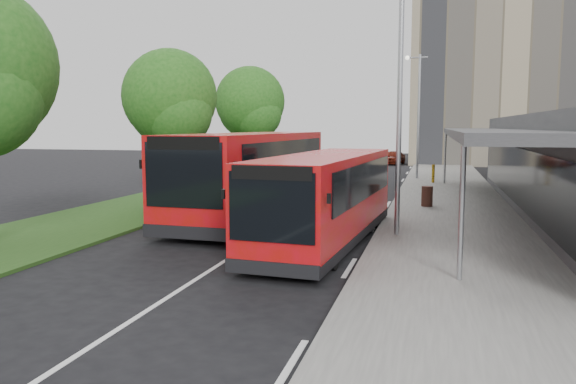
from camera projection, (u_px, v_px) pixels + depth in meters
name	position (u px, v px, depth m)	size (l,w,h in m)	color
ground	(250.00, 245.00, 16.87)	(120.00, 120.00, 0.00)	black
pavement	(446.00, 183.00, 34.57)	(5.00, 80.00, 0.15)	slate
grass_verge	(246.00, 178.00, 37.84)	(5.00, 80.00, 0.10)	#1E4315
lane_centre_line	(336.00, 190.00, 31.28)	(0.12, 70.00, 0.01)	silver
kerb_dashes	(400.00, 185.00, 34.29)	(0.12, 56.00, 0.01)	silver
office_block	(533.00, 68.00, 52.66)	(22.00, 12.00, 18.00)	tan
tree_mid	(170.00, 103.00, 26.78)	(4.51, 4.51, 7.22)	#321F14
tree_far	(250.00, 106.00, 38.28)	(4.74, 4.74, 7.62)	#321F14
lamp_post_near	(397.00, 88.00, 17.20)	(1.44, 0.28, 8.00)	#95989D
lamp_post_far	(417.00, 108.00, 36.42)	(1.44, 0.28, 8.00)	#95989D
bus_main	(326.00, 198.00, 16.94)	(3.10, 9.71, 2.70)	red
bus_second	(252.00, 174.00, 21.83)	(3.37, 11.69, 3.28)	red
litter_bin	(427.00, 196.00, 23.91)	(0.48, 0.48, 0.86)	#3E2119
bollard	(433.00, 174.00, 34.00)	(0.18, 0.18, 1.10)	#FFB10D
car_near	(393.00, 157.00, 52.53)	(1.57, 3.91, 1.33)	#62190E
car_far	(368.00, 155.00, 58.20)	(1.22, 3.50, 1.15)	navy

